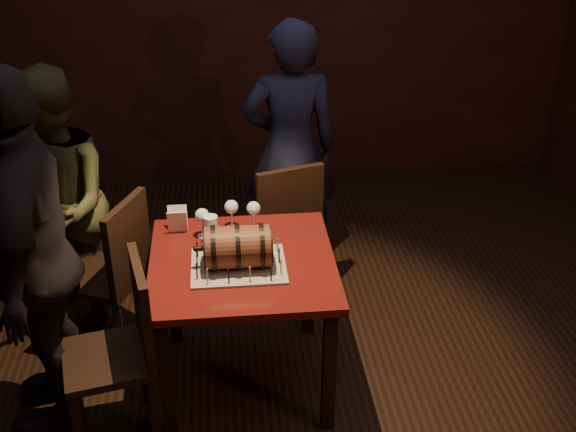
% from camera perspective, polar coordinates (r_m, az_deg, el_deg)
% --- Properties ---
extents(room_shell, '(5.04, 5.04, 2.80)m').
position_cam_1_polar(room_shell, '(3.24, -0.61, 6.54)').
color(room_shell, black).
rests_on(room_shell, ground).
extents(pub_table, '(0.90, 0.90, 0.75)m').
position_cam_1_polar(pub_table, '(3.58, -3.58, -4.99)').
color(pub_table, '#470D0B').
rests_on(pub_table, ground).
extents(cake_board, '(0.45, 0.35, 0.01)m').
position_cam_1_polar(cake_board, '(3.46, -3.93, -3.96)').
color(cake_board, '#9F9280').
rests_on(cake_board, pub_table).
extents(barrel_cake, '(0.37, 0.22, 0.22)m').
position_cam_1_polar(barrel_cake, '(3.41, -4.00, -2.45)').
color(barrel_cake, brown).
rests_on(barrel_cake, cake_board).
extents(birthday_candles, '(0.40, 0.30, 0.09)m').
position_cam_1_polar(birthday_candles, '(3.44, -3.95, -3.31)').
color(birthday_candles, '#D9C182').
rests_on(birthday_candles, cake_board).
extents(wine_glass_left, '(0.07, 0.07, 0.16)m').
position_cam_1_polar(wine_glass_left, '(3.67, -6.80, -0.04)').
color(wine_glass_left, silver).
rests_on(wine_glass_left, pub_table).
extents(wine_glass_mid, '(0.07, 0.07, 0.16)m').
position_cam_1_polar(wine_glass_mid, '(3.74, -4.49, 0.62)').
color(wine_glass_mid, silver).
rests_on(wine_glass_mid, pub_table).
extents(wine_glass_right, '(0.07, 0.07, 0.16)m').
position_cam_1_polar(wine_glass_right, '(3.72, -2.74, 0.51)').
color(wine_glass_right, silver).
rests_on(wine_glass_right, pub_table).
extents(pint_of_ale, '(0.07, 0.07, 0.15)m').
position_cam_1_polar(pint_of_ale, '(3.64, -6.10, -1.12)').
color(pint_of_ale, silver).
rests_on(pint_of_ale, pub_table).
extents(menu_card, '(0.10, 0.05, 0.13)m').
position_cam_1_polar(menu_card, '(3.76, -8.73, -0.34)').
color(menu_card, white).
rests_on(menu_card, pub_table).
extents(chair_back, '(0.50, 0.50, 0.93)m').
position_cam_1_polar(chair_back, '(4.28, -0.35, -0.69)').
color(chair_back, black).
rests_on(chair_back, ground).
extents(chair_left_rear, '(0.53, 0.53, 0.93)m').
position_cam_1_polar(chair_left_rear, '(3.98, -13.53, -4.03)').
color(chair_left_rear, black).
rests_on(chair_left_rear, ground).
extents(chair_left_front, '(0.48, 0.48, 0.93)m').
position_cam_1_polar(chair_left_front, '(3.44, -12.85, -9.78)').
color(chair_left_front, black).
rests_on(chair_left_front, ground).
extents(person_back, '(0.61, 0.41, 1.65)m').
position_cam_1_polar(person_back, '(4.52, 0.17, 5.24)').
color(person_back, '#1C1E39').
rests_on(person_back, ground).
extents(person_left_rear, '(0.80, 0.90, 1.54)m').
position_cam_1_polar(person_left_rear, '(4.16, -17.84, 0.78)').
color(person_left_rear, '#3B3C1E').
rests_on(person_left_rear, ground).
extents(person_left_front, '(0.50, 1.08, 1.81)m').
position_cam_1_polar(person_left_front, '(3.43, -19.52, -3.16)').
color(person_left_front, black).
rests_on(person_left_front, ground).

